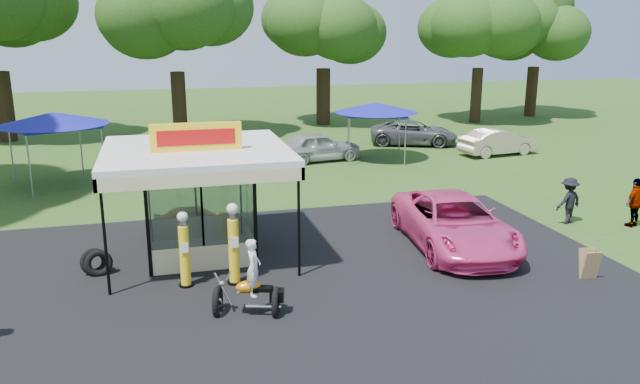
% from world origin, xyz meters
% --- Properties ---
extents(ground, '(120.00, 120.00, 0.00)m').
position_xyz_m(ground, '(0.00, 0.00, 0.00)').
color(ground, '#2C4F18').
rests_on(ground, ground).
extents(asphalt_apron, '(20.00, 14.00, 0.04)m').
position_xyz_m(asphalt_apron, '(0.00, 2.00, 0.02)').
color(asphalt_apron, black).
rests_on(asphalt_apron, ground).
extents(gas_station_kiosk, '(5.40, 5.40, 4.18)m').
position_xyz_m(gas_station_kiosk, '(-2.00, 4.99, 1.78)').
color(gas_station_kiosk, white).
rests_on(gas_station_kiosk, ground).
extents(gas_pump_left, '(0.40, 0.40, 2.15)m').
position_xyz_m(gas_pump_left, '(-2.58, 2.54, 1.03)').
color(gas_pump_left, black).
rests_on(gas_pump_left, ground).
extents(gas_pump_right, '(0.43, 0.43, 2.32)m').
position_xyz_m(gas_pump_right, '(-1.27, 2.39, 1.11)').
color(gas_pump_right, black).
rests_on(gas_pump_right, ground).
extents(motorcycle, '(1.79, 1.21, 2.03)m').
position_xyz_m(motorcycle, '(-1.10, 0.42, 0.79)').
color(motorcycle, black).
rests_on(motorcycle, ground).
extents(spare_tires, '(0.97, 0.69, 0.80)m').
position_xyz_m(spare_tires, '(-4.98, 4.03, 0.39)').
color(spare_tires, black).
rests_on(spare_tires, ground).
extents(a_frame_sign, '(0.50, 0.48, 0.87)m').
position_xyz_m(a_frame_sign, '(8.33, 0.23, 0.44)').
color(a_frame_sign, '#593819').
rests_on(a_frame_sign, ground).
extents(kiosk_car, '(2.82, 1.13, 0.96)m').
position_xyz_m(kiosk_car, '(-2.00, 7.20, 0.48)').
color(kiosk_car, yellow).
rests_on(kiosk_car, ground).
extents(pink_sedan, '(3.33, 6.22, 1.66)m').
position_xyz_m(pink_sedan, '(5.86, 3.60, 0.83)').
color(pink_sedan, '#ED4087').
rests_on(pink_sedan, ground).
extents(spectator_east_a, '(1.21, 0.87, 1.68)m').
position_xyz_m(spectator_east_a, '(10.99, 4.90, 0.84)').
color(spectator_east_a, black).
rests_on(spectator_east_a, ground).
extents(spectator_east_b, '(1.11, 0.73, 1.75)m').
position_xyz_m(spectator_east_b, '(13.01, 3.97, 0.88)').
color(spectator_east_b, gray).
rests_on(spectator_east_b, ground).
extents(bg_car_b, '(5.43, 4.01, 1.46)m').
position_xyz_m(bg_car_b, '(-1.86, 19.08, 0.73)').
color(bg_car_b, maroon).
rests_on(bg_car_b, ground).
extents(bg_car_c, '(4.70, 2.45, 1.53)m').
position_xyz_m(bg_car_c, '(5.06, 17.62, 0.76)').
color(bg_car_c, '#A3A3A7').
rests_on(bg_car_c, ground).
extents(bg_car_d, '(5.67, 4.13, 1.43)m').
position_xyz_m(bg_car_d, '(11.74, 20.72, 0.72)').
color(bg_car_d, '#525254').
rests_on(bg_car_d, ground).
extents(bg_car_e, '(4.55, 2.14, 1.44)m').
position_xyz_m(bg_car_e, '(15.01, 16.67, 0.72)').
color(bg_car_e, '#BFA792').
rests_on(bg_car_e, ground).
extents(tent_west, '(4.67, 4.67, 3.26)m').
position_xyz_m(tent_west, '(-7.45, 15.53, 2.95)').
color(tent_west, gray).
rests_on(tent_west, ground).
extents(tent_east, '(4.35, 4.35, 3.04)m').
position_xyz_m(tent_east, '(8.03, 17.13, 2.75)').
color(tent_east, gray).
rests_on(tent_east, ground).
extents(oak_far_c, '(9.96, 9.96, 11.74)m').
position_xyz_m(oak_far_c, '(-1.66, 26.68, 7.45)').
color(oak_far_c, black).
rests_on(oak_far_c, ground).
extents(oak_far_d, '(9.30, 9.30, 11.07)m').
position_xyz_m(oak_far_d, '(8.59, 29.93, 7.05)').
color(oak_far_d, black).
rests_on(oak_far_d, ground).
extents(oak_far_e, '(9.23, 9.23, 10.99)m').
position_xyz_m(oak_far_e, '(19.70, 28.00, 7.01)').
color(oak_far_e, black).
rests_on(oak_far_e, ground).
extents(oak_far_f, '(8.67, 8.67, 10.44)m').
position_xyz_m(oak_far_f, '(25.59, 30.00, 6.70)').
color(oak_far_f, black).
rests_on(oak_far_f, ground).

